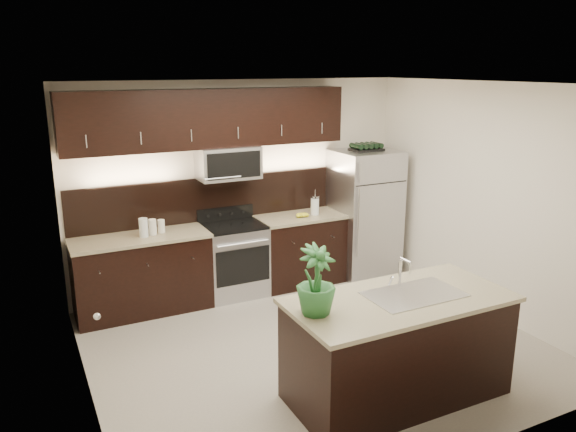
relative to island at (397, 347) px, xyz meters
name	(u,v)px	position (x,y,z in m)	size (l,w,h in m)	color
ground	(315,345)	(-0.20, 1.12, -0.47)	(4.50, 4.50, 0.00)	gray
room_walls	(309,191)	(-0.31, 1.08, 1.22)	(4.52, 4.02, 2.71)	beige
counter_run	(219,262)	(-0.66, 2.81, 0.00)	(3.51, 0.65, 0.94)	black
upper_fixtures	(212,128)	(-0.63, 2.95, 1.67)	(3.49, 0.40, 1.66)	black
island	(397,347)	(0.00, 0.00, 0.00)	(1.96, 0.96, 0.94)	black
sink_faucet	(413,292)	(0.15, 0.01, 0.48)	(0.84, 0.50, 0.28)	silver
refrigerator	(364,213)	(1.48, 2.75, 0.40)	(0.84, 0.76, 1.75)	#B2B2B7
wine_rack	(366,147)	(1.48, 2.75, 1.32)	(0.43, 0.27, 0.10)	black
plant	(316,280)	(-0.80, 0.05, 0.75)	(0.32, 0.32, 0.57)	#265F2A
canisters	(150,227)	(-1.49, 2.79, 0.57)	(0.32, 0.17, 0.22)	silver
french_press	(315,205)	(0.70, 2.76, 0.59)	(0.12, 0.12, 0.33)	silver
bananas	(298,215)	(0.43, 2.73, 0.50)	(0.18, 0.14, 0.06)	gold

